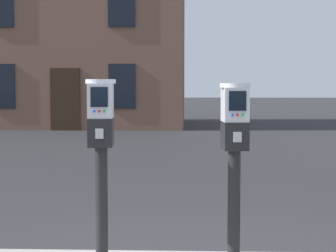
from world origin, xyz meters
TOP-DOWN VIEW (x-y plane):
  - parking_meter_near_kerb at (-0.45, -0.16)m, footprint 0.23×0.26m
  - parking_meter_twin_adjacent at (0.50, -0.16)m, footprint 0.23×0.26m

SIDE VIEW (x-z plane):
  - parking_meter_twin_adjacent at x=0.50m, z-range 0.39..1.70m
  - parking_meter_near_kerb at x=-0.45m, z-range 0.39..1.74m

